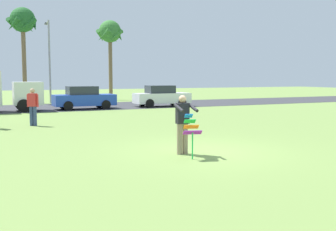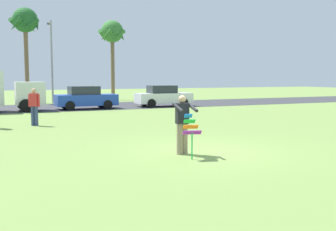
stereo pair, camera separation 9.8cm
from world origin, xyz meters
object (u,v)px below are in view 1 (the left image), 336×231
(person_walker_near, at_px, (33,106))
(parked_car_white, at_px, (162,96))
(kite_held, at_px, (191,129))
(parked_car_blue, at_px, (84,98))
(palm_tree_right_near, at_px, (23,24))
(person_kite_flyer, at_px, (183,122))
(streetlight_pole, at_px, (49,56))
(palm_tree_centre_far, at_px, (110,35))

(person_walker_near, bearing_deg, parked_car_white, 39.63)
(kite_held, relative_size, parked_car_blue, 0.29)
(parked_car_white, relative_size, palm_tree_right_near, 0.52)
(person_kite_flyer, bearing_deg, streetlight_pole, 89.90)
(kite_held, distance_m, parked_car_blue, 18.13)
(parked_car_white, relative_size, person_walker_near, 2.45)
(parked_car_blue, height_order, palm_tree_right_near, palm_tree_right_near)
(parked_car_white, bearing_deg, person_walker_near, -140.37)
(person_kite_flyer, distance_m, palm_tree_centre_far, 28.31)
(palm_tree_right_near, xyz_separation_m, streetlight_pole, (1.93, -1.13, -2.73))
(streetlight_pole, relative_size, person_walker_near, 4.05)
(parked_car_white, height_order, palm_tree_right_near, palm_tree_right_near)
(parked_car_blue, height_order, person_walker_near, person_walker_near)
(person_kite_flyer, relative_size, palm_tree_right_near, 0.21)
(person_walker_near, bearing_deg, palm_tree_right_near, 85.75)
(person_walker_near, bearing_deg, person_kite_flyer, -70.56)
(parked_car_blue, xyz_separation_m, palm_tree_centre_far, (4.87, 9.68, 5.48))
(kite_held, height_order, person_walker_near, person_walker_near)
(parked_car_white, bearing_deg, palm_tree_right_near, 135.54)
(parked_car_blue, bearing_deg, palm_tree_centre_far, 63.27)
(palm_tree_right_near, height_order, palm_tree_centre_far, palm_tree_right_near)
(streetlight_pole, bearing_deg, person_walker_near, -101.24)
(parked_car_blue, relative_size, streetlight_pole, 0.61)
(streetlight_pole, bearing_deg, palm_tree_right_near, 149.54)
(person_kite_flyer, height_order, palm_tree_centre_far, palm_tree_centre_far)
(person_walker_near, bearing_deg, kite_held, -71.99)
(streetlight_pole, height_order, person_walker_near, streetlight_pole)
(parked_car_white, xyz_separation_m, palm_tree_centre_far, (-1.05, 9.68, 5.48))
(person_kite_flyer, relative_size, person_walker_near, 1.00)
(palm_tree_centre_far, xyz_separation_m, streetlight_pole, (-5.99, -2.01, -2.26))
(parked_car_white, distance_m, person_walker_near, 13.32)
(person_kite_flyer, distance_m, palm_tree_right_near, 26.97)
(kite_held, xyz_separation_m, streetlight_pole, (0.09, 25.76, 3.17))
(kite_held, bearing_deg, parked_car_white, 68.47)
(kite_held, height_order, parked_car_blue, parked_car_blue)
(kite_held, relative_size, streetlight_pole, 0.17)
(streetlight_pole, bearing_deg, kite_held, -90.20)
(streetlight_pole, distance_m, person_walker_near, 16.76)
(streetlight_pole, bearing_deg, palm_tree_centre_far, 18.54)
(person_kite_flyer, height_order, kite_held, person_kite_flyer)
(parked_car_blue, xyz_separation_m, parked_car_white, (5.93, 0.00, 0.00))
(kite_held, bearing_deg, palm_tree_right_near, 93.90)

